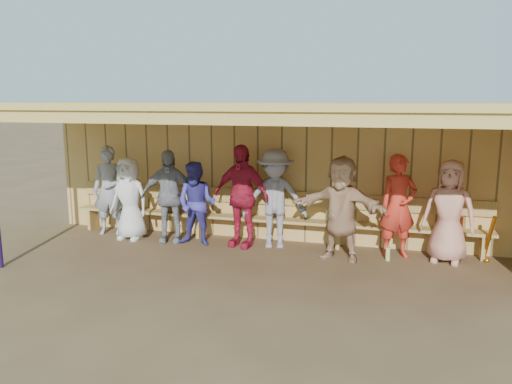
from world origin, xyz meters
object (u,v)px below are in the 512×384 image
player_b (129,198)px  player_g (398,206)px  player_d (241,196)px  player_extra (168,196)px  bench (268,213)px  player_h (449,211)px  player_e (275,199)px  player_f (341,208)px  player_a (109,190)px  player_c (197,204)px

player_b → player_g: size_ratio=0.90×
player_d → player_extra: bearing=-163.9°
bench → player_h: bearing=-6.7°
player_h → player_e: bearing=-167.8°
player_h → player_f: bearing=-155.7°
player_a → player_h: bearing=-16.2°
player_f → player_b: bearing=-169.0°
player_extra → player_c: bearing=-19.7°
player_b → player_g: player_g is taller
player_c → player_f: 2.53m
player_a → player_c: bearing=-23.0°
player_a → player_f: 4.43m
player_a → player_extra: size_ratio=1.01×
player_extra → player_e: bearing=-8.5°
player_c → player_a: bearing=172.8°
player_a → player_e: (3.24, 0.00, 0.01)m
player_b → player_f: (3.86, -0.15, 0.08)m
player_d → bench: bearing=59.5°
player_f → player_d: bearing=-175.7°
player_b → player_e: (2.69, 0.22, 0.10)m
player_e → player_g: size_ratio=1.02×
player_a → player_e: size_ratio=0.99×
player_b → player_a: bearing=162.8°
player_c → player_e: player_e is taller
player_c → player_extra: (-0.57, 0.06, 0.09)m
player_d → player_h: (3.40, 0.05, -0.08)m
player_e → player_b: bearing=172.3°
player_f → player_g: 0.96m
player_f → player_h: size_ratio=1.03×
player_c → player_d: bearing=10.6°
player_a → player_f: player_a is taller
player_d → player_f: player_d is taller
player_g → player_c: bearing=159.3°
player_g → player_extra: 3.98m
player_a → player_extra: bearing=-23.6°
player_e → player_extra: player_e is taller
player_f → player_extra: size_ratio=1.00×
player_g → player_h: (0.77, -0.05, -0.02)m
player_d → bench: player_d is taller
player_a → player_extra: player_a is taller
player_b → player_extra: bearing=7.8°
player_g → player_b: bearing=158.0°
player_c → player_d: (0.77, 0.14, 0.16)m
player_g → bench: 2.31m
player_c → bench: (1.15, 0.55, -0.21)m
player_b → player_c: bearing=4.1°
player_a → player_b: bearing=-37.7°
player_d → player_f: bearing=3.5°
player_f → player_extra: player_f is taller
player_g → player_h: player_g is taller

